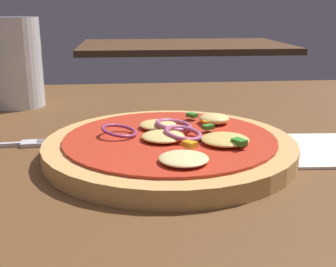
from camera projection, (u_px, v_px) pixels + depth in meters
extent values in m
cube|color=brown|center=(202.00, 169.00, 0.48)|extent=(1.37, 0.97, 0.03)
cylinder|color=tan|center=(170.00, 148.00, 0.48)|extent=(0.28, 0.28, 0.02)
cylinder|color=red|center=(170.00, 138.00, 0.48)|extent=(0.23, 0.23, 0.00)
ellipsoid|color=#EFCC72|center=(214.00, 119.00, 0.53)|extent=(0.04, 0.04, 0.01)
ellipsoid|color=#E5BC60|center=(225.00, 139.00, 0.46)|extent=(0.05, 0.05, 0.01)
ellipsoid|color=#EFCC72|center=(158.00, 125.00, 0.51)|extent=(0.04, 0.04, 0.01)
ellipsoid|color=#F4DB8E|center=(184.00, 158.00, 0.40)|extent=(0.05, 0.05, 0.01)
ellipsoid|color=#EFCC72|center=(163.00, 137.00, 0.47)|extent=(0.05, 0.05, 0.01)
torus|color=#B25984|center=(184.00, 134.00, 0.47)|extent=(0.06, 0.06, 0.01)
torus|color=#93386B|center=(119.00, 131.00, 0.48)|extent=(0.05, 0.05, 0.01)
torus|color=#B25984|center=(174.00, 125.00, 0.50)|extent=(0.05, 0.05, 0.01)
cube|color=orange|center=(190.00, 144.00, 0.43)|extent=(0.02, 0.02, 0.01)
cube|color=#2D8C28|center=(208.00, 127.00, 0.49)|extent=(0.01, 0.01, 0.00)
cube|color=orange|center=(206.00, 122.00, 0.52)|extent=(0.01, 0.01, 0.00)
cube|color=#2D8C28|center=(239.00, 142.00, 0.44)|extent=(0.02, 0.02, 0.01)
cube|color=#2D8C28|center=(193.00, 115.00, 0.55)|extent=(0.02, 0.02, 0.01)
cube|color=silver|center=(29.00, 144.00, 0.52)|extent=(0.02, 0.02, 0.00)
cube|color=silver|center=(52.00, 144.00, 0.52)|extent=(0.04, 0.01, 0.00)
cube|color=silver|center=(52.00, 143.00, 0.52)|extent=(0.04, 0.01, 0.00)
cube|color=silver|center=(53.00, 142.00, 0.53)|extent=(0.04, 0.01, 0.00)
cube|color=silver|center=(53.00, 140.00, 0.53)|extent=(0.04, 0.01, 0.00)
cylinder|color=silver|center=(16.00, 63.00, 0.70)|extent=(0.08, 0.08, 0.14)
cylinder|color=gold|center=(18.00, 81.00, 0.71)|extent=(0.07, 0.07, 0.08)
cylinder|color=white|center=(15.00, 54.00, 0.70)|extent=(0.07, 0.07, 0.01)
cube|color=#4C301C|center=(184.00, 46.00, 1.92)|extent=(0.90, 0.57, 0.03)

